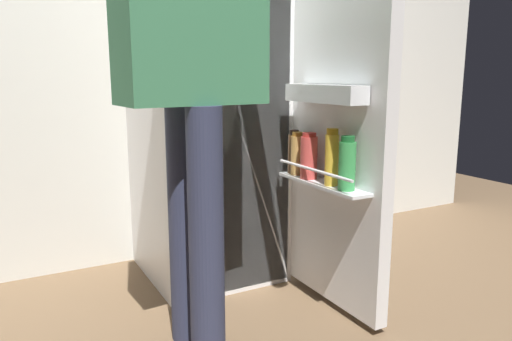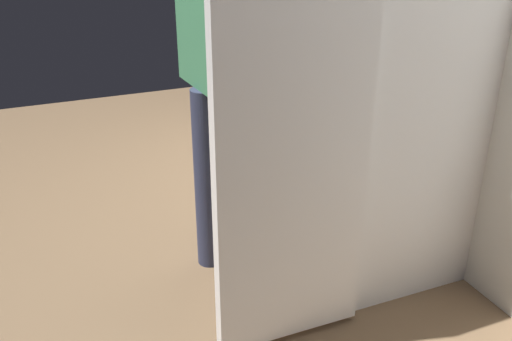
{
  "view_description": "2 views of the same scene",
  "coord_description": "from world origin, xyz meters",
  "views": [
    {
      "loc": [
        -0.91,
        -1.63,
        0.98
      ],
      "look_at": [
        -0.02,
        0.01,
        0.62
      ],
      "focal_mm": 34.44,
      "sensor_mm": 36.0,
      "label": 1
    },
    {
      "loc": [
        1.97,
        -0.88,
        1.62
      ],
      "look_at": [
        -0.02,
        -0.05,
        0.6
      ],
      "focal_mm": 40.05,
      "sensor_mm": 36.0,
      "label": 2
    }
  ],
  "objects": [
    {
      "name": "person",
      "position": [
        -0.3,
        -0.09,
        1.08
      ],
      "size": [
        0.61,
        0.79,
        1.77
      ],
      "color": "#2D334C",
      "rests_on": "ground_plane"
    },
    {
      "name": "refrigerator",
      "position": [
        0.03,
        0.51,
        0.84
      ],
      "size": [
        0.66,
        1.23,
        1.68
      ],
      "color": "white",
      "rests_on": "ground_plane"
    },
    {
      "name": "ground_plane",
      "position": [
        0.0,
        0.0,
        0.0
      ],
      "size": [
        6.37,
        6.37,
        0.0
      ],
      "primitive_type": "plane",
      "color": "brown"
    }
  ]
}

